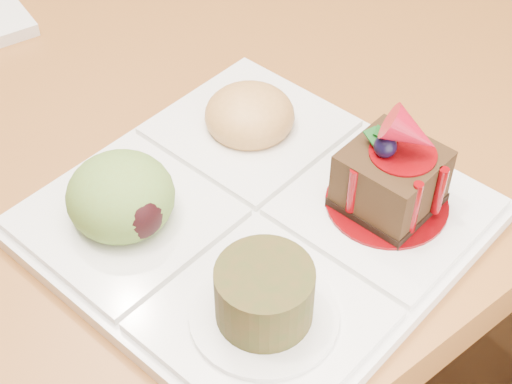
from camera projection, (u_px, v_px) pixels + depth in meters
ground at (16, 262)px, 1.51m from camera, size 6.00×6.00×0.00m
sampler_plate at (250, 205)px, 0.55m from camera, size 0.31×0.31×0.10m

